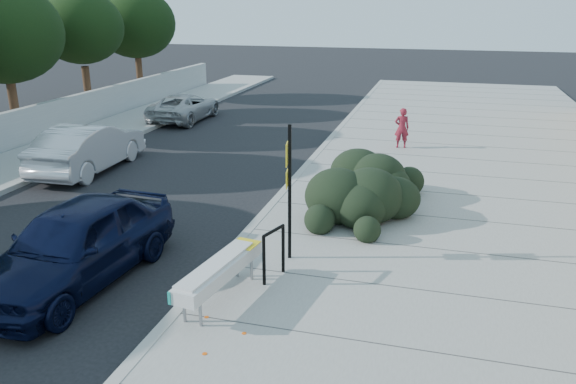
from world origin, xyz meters
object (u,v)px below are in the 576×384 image
bike_rack (274,249)px  suv_silver (185,107)px  bench (219,271)px  wagon_silver (89,147)px  sign_post (289,185)px  sedan_navy (76,244)px  pedestrian (402,128)px

bike_rack → suv_silver: suv_silver is taller
bench → bike_rack: size_ratio=2.36×
wagon_silver → suv_silver: (-0.59, 8.50, -0.16)m
sign_post → suv_silver: 16.21m
bike_rack → suv_silver: size_ratio=0.23×
sedan_navy → bike_rack: bearing=17.7°
bench → wagon_silver: wagon_silver is taller
bench → suv_silver: suv_silver is taller
sedan_navy → suv_silver: bearing=112.1°
bike_rack → sedan_navy: (-3.80, -0.91, 0.05)m
wagon_silver → bike_rack: bearing=141.4°
bench → suv_silver: (-8.10, 15.58, -0.10)m
bike_rack → wagon_silver: bearing=162.1°
bike_rack → wagon_silver: size_ratio=0.22×
bike_rack → sign_post: 1.40m
sign_post → pedestrian: 10.48m
bench → sign_post: 2.41m
suv_silver → pedestrian: size_ratio=3.04×
wagon_silver → pedestrian: size_ratio=3.20×
sedan_navy → suv_silver: 16.23m
suv_silver → bench: bearing=117.3°
bike_rack → pedestrian: pedestrian is taller
suv_silver → pedestrian: 10.84m
wagon_silver → pedestrian: (9.76, 5.29, 0.11)m
wagon_silver → pedestrian: bearing=-153.9°
sign_post → wagon_silver: bearing=138.6°
suv_silver → sign_post: bearing=123.0°
sedan_navy → wagon_silver: (-4.41, 6.94, -0.04)m
bike_rack → suv_silver: 16.98m
wagon_silver → bench: bearing=134.4°
sign_post → suv_silver: sign_post is taller
pedestrian → sedan_navy: bearing=53.9°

